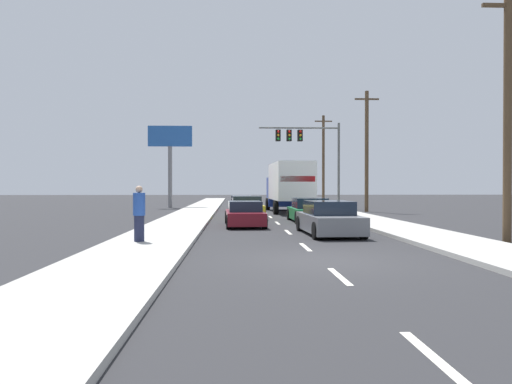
{
  "coord_description": "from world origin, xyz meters",
  "views": [
    {
      "loc": [
        -2.21,
        -12.54,
        1.91
      ],
      "look_at": [
        -0.9,
        17.63,
        1.54
      ],
      "focal_mm": 34.67,
      "sensor_mm": 36.0,
      "label": 1
    }
  ],
  "objects_px": {
    "car_green": "(309,211)",
    "utility_pole_far": "(323,159)",
    "car_gray": "(329,219)",
    "pedestrian_near_corner": "(139,214)",
    "roadside_billboard": "(170,150)",
    "utility_pole_near": "(508,111)",
    "utility_pole_mid": "(367,150)",
    "car_yellow": "(247,208)",
    "car_maroon": "(245,215)",
    "traffic_signal_mast": "(303,142)",
    "box_truck": "(289,184)",
    "car_red": "(241,204)"
  },
  "relations": [
    {
      "from": "box_truck",
      "to": "utility_pole_far",
      "type": "relative_size",
      "value": 0.99
    },
    {
      "from": "car_maroon",
      "to": "car_gray",
      "type": "relative_size",
      "value": 0.97
    },
    {
      "from": "car_green",
      "to": "traffic_signal_mast",
      "type": "relative_size",
      "value": 0.58
    },
    {
      "from": "traffic_signal_mast",
      "to": "car_gray",
      "type": "bearing_deg",
      "value": -95.34
    },
    {
      "from": "car_maroon",
      "to": "pedestrian_near_corner",
      "type": "bearing_deg",
      "value": -114.92
    },
    {
      "from": "car_yellow",
      "to": "traffic_signal_mast",
      "type": "distance_m",
      "value": 13.92
    },
    {
      "from": "car_maroon",
      "to": "utility_pole_mid",
      "type": "bearing_deg",
      "value": 53.85
    },
    {
      "from": "car_maroon",
      "to": "roadside_billboard",
      "type": "xyz_separation_m",
      "value": [
        -6.14,
        20.25,
        4.55
      ]
    },
    {
      "from": "roadside_billboard",
      "to": "utility_pole_near",
      "type": "bearing_deg",
      "value": -61.47
    },
    {
      "from": "car_gray",
      "to": "utility_pole_far",
      "type": "xyz_separation_m",
      "value": [
        5.59,
        32.04,
        4.17
      ]
    },
    {
      "from": "car_maroon",
      "to": "pedestrian_near_corner",
      "type": "xyz_separation_m",
      "value": [
        -3.52,
        -7.58,
        0.48
      ]
    },
    {
      "from": "car_gray",
      "to": "utility_pole_mid",
      "type": "distance_m",
      "value": 18.49
    },
    {
      "from": "car_green",
      "to": "pedestrian_near_corner",
      "type": "relative_size",
      "value": 2.37
    },
    {
      "from": "box_truck",
      "to": "utility_pole_near",
      "type": "distance_m",
      "value": 20.06
    },
    {
      "from": "roadside_billboard",
      "to": "car_green",
      "type": "bearing_deg",
      "value": -61.19
    },
    {
      "from": "car_red",
      "to": "pedestrian_near_corner",
      "type": "distance_m",
      "value": 22.07
    },
    {
      "from": "car_gray",
      "to": "pedestrian_near_corner",
      "type": "relative_size",
      "value": 2.59
    },
    {
      "from": "box_truck",
      "to": "pedestrian_near_corner",
      "type": "distance_m",
      "value": 20.85
    },
    {
      "from": "car_yellow",
      "to": "utility_pole_near",
      "type": "xyz_separation_m",
      "value": [
        8.5,
        -13.24,
        3.84
      ]
    },
    {
      "from": "car_red",
      "to": "car_yellow",
      "type": "distance_m",
      "value": 8.09
    },
    {
      "from": "box_truck",
      "to": "utility_pole_far",
      "type": "height_order",
      "value": "utility_pole_far"
    },
    {
      "from": "car_green",
      "to": "utility_pole_far",
      "type": "height_order",
      "value": "utility_pole_far"
    },
    {
      "from": "car_yellow",
      "to": "utility_pole_mid",
      "type": "distance_m",
      "value": 11.92
    },
    {
      "from": "pedestrian_near_corner",
      "to": "car_maroon",
      "type": "bearing_deg",
      "value": 65.08
    },
    {
      "from": "utility_pole_far",
      "to": "car_green",
      "type": "bearing_deg",
      "value": -101.91
    },
    {
      "from": "box_truck",
      "to": "car_gray",
      "type": "height_order",
      "value": "box_truck"
    },
    {
      "from": "utility_pole_near",
      "to": "roadside_billboard",
      "type": "distance_m",
      "value": 31.17
    },
    {
      "from": "car_yellow",
      "to": "pedestrian_near_corner",
      "type": "height_order",
      "value": "pedestrian_near_corner"
    },
    {
      "from": "utility_pole_mid",
      "to": "utility_pole_far",
      "type": "xyz_separation_m",
      "value": [
        -0.5,
        15.05,
        0.17
      ]
    },
    {
      "from": "utility_pole_far",
      "to": "car_maroon",
      "type": "bearing_deg",
      "value": -107.58
    },
    {
      "from": "box_truck",
      "to": "traffic_signal_mast",
      "type": "bearing_deg",
      "value": 72.58
    },
    {
      "from": "car_yellow",
      "to": "car_maroon",
      "type": "distance_m",
      "value": 6.11
    },
    {
      "from": "car_green",
      "to": "traffic_signal_mast",
      "type": "bearing_deg",
      "value": 83.34
    },
    {
      "from": "car_maroon",
      "to": "box_truck",
      "type": "relative_size",
      "value": 0.48
    },
    {
      "from": "car_gray",
      "to": "car_green",
      "type": "bearing_deg",
      "value": 87.59
    },
    {
      "from": "utility_pole_near",
      "to": "utility_pole_mid",
      "type": "relative_size",
      "value": 0.96
    },
    {
      "from": "car_yellow",
      "to": "car_green",
      "type": "xyz_separation_m",
      "value": [
        3.27,
        -3.41,
        -0.01
      ]
    },
    {
      "from": "car_gray",
      "to": "utility_pole_mid",
      "type": "bearing_deg",
      "value": 70.29
    },
    {
      "from": "traffic_signal_mast",
      "to": "utility_pole_near",
      "type": "distance_m",
      "value": 25.46
    },
    {
      "from": "box_truck",
      "to": "utility_pole_far",
      "type": "bearing_deg",
      "value": 71.11
    },
    {
      "from": "roadside_billboard",
      "to": "traffic_signal_mast",
      "type": "bearing_deg",
      "value": -10.78
    },
    {
      "from": "utility_pole_mid",
      "to": "roadside_billboard",
      "type": "relative_size",
      "value": 1.24
    },
    {
      "from": "car_gray",
      "to": "traffic_signal_mast",
      "type": "bearing_deg",
      "value": 84.66
    },
    {
      "from": "box_truck",
      "to": "traffic_signal_mast",
      "type": "height_order",
      "value": "traffic_signal_mast"
    },
    {
      "from": "car_yellow",
      "to": "car_green",
      "type": "relative_size",
      "value": 1.1
    },
    {
      "from": "pedestrian_near_corner",
      "to": "utility_pole_mid",
      "type": "bearing_deg",
      "value": 57.73
    },
    {
      "from": "car_green",
      "to": "roadside_billboard",
      "type": "bearing_deg",
      "value": 118.81
    },
    {
      "from": "utility_pole_near",
      "to": "pedestrian_near_corner",
      "type": "relative_size",
      "value": 4.84
    },
    {
      "from": "box_truck",
      "to": "roadside_billboard",
      "type": "height_order",
      "value": "roadside_billboard"
    },
    {
      "from": "utility_pole_mid",
      "to": "utility_pole_near",
      "type": "bearing_deg",
      "value": -91.62
    }
  ]
}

